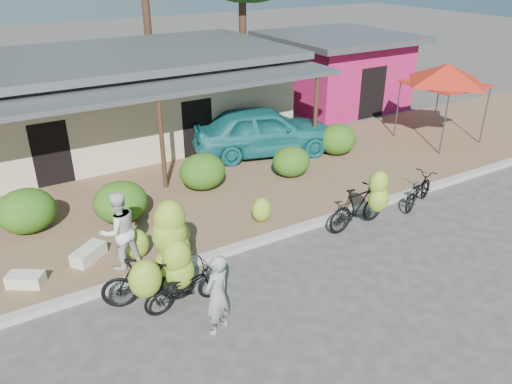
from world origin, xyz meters
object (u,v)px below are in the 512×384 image
Objects in this scene: bike_center at (177,262)px; bike_right at (362,204)px; vendor at (217,295)px; bike_left at (147,281)px; bystander at (119,231)px; red_canopy at (447,74)px; sack_near at (89,254)px; bike_far_right at (418,191)px; sack_far at (26,280)px; teal_van at (263,130)px.

bike_center reaches higher than bike_right.
bike_center is 1.30× the size of vendor.
bike_right is (5.86, 0.25, 0.06)m from bike_left.
bystander is (-0.04, 1.56, 0.38)m from bike_left.
red_canopy reaches higher than bystander.
bike_center is 2.56× the size of sack_near.
bike_far_right is at bearing -89.35° from bike_right.
sack_far is (-2.70, 1.94, -0.63)m from bike_center.
bike_center is 2.67m from sack_near.
red_canopy is 13.17m from bystander.
bike_center reaches higher than bystander.
bike_far_right is at bearing -8.24° from sack_far.
vendor is (0.90, -1.34, 0.18)m from bike_left.
sack_far is at bearing 131.71° from teal_van.
bike_right is 2.65× the size of sack_far.
bike_center reaches higher than bike_left.
teal_van is (6.41, 5.96, 0.31)m from bike_left.
red_canopy is 4.67× the size of sack_far.
bike_left is 2.83m from sack_far.
sack_near is at bearing 35.10° from bike_left.
bike_right is at bearing 72.62° from bike_far_right.
bystander is at bearing 20.51° from bike_left.
teal_van is (5.76, 5.98, 0.08)m from bike_center.
bike_center is at bearing -35.59° from sack_far.
sack_near is at bearing -173.40° from red_canopy.
teal_van is at bearing -150.69° from vendor.
vendor reaches higher than sack_far.
sack_far is 0.45× the size of vendor.
sack_near is at bearing -58.04° from bystander.
red_canopy is 12.89m from bike_center.
bike_center is (-12.19, -3.81, -1.72)m from red_canopy.
bystander is (-5.90, 1.31, 0.32)m from bike_right.
teal_van reaches higher than sack_near.
bike_far_right is (7.52, 0.45, -0.43)m from bike_center.
sack_near is 8.01m from teal_van.
teal_van is at bearing 27.86° from sack_near.
red_canopy is at bearing -54.61° from bike_left.
bike_left is at bearing -73.87° from sack_near.
bike_right is (5.21, 0.27, -0.17)m from bike_center.
teal_van is (0.56, 5.71, 0.24)m from bike_right.
vendor is at bearing -47.82° from sack_far.
sack_far is (-2.05, 1.91, -0.40)m from bike_left.
red_canopy is 8.06m from bike_right.
red_canopy is at bearing 179.80° from bystander.
bike_far_right is 9.00m from sack_near.
bike_left reaches higher than sack_far.
teal_van is (6.46, 4.40, -0.08)m from bystander.
bystander is (-8.21, 1.13, 0.58)m from bike_far_right.
vendor reaches higher than sack_near.
sack_near is at bearing 56.55° from bike_far_right.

